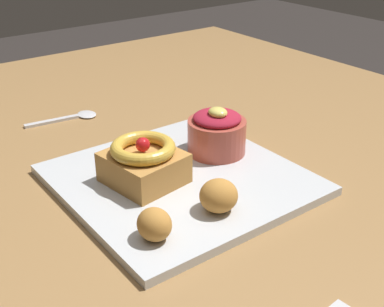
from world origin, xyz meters
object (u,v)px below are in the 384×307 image
(spoon, at_px, (72,117))
(fritter_front, at_px, (154,224))
(front_plate, at_px, (180,180))
(cake_slice, at_px, (144,162))
(berry_ramekin, at_px, (217,132))
(fritter_middle, at_px, (219,196))

(spoon, bearing_deg, fritter_front, -95.22)
(front_plate, relative_size, cake_slice, 2.87)
(front_plate, xyz_separation_m, berry_ramekin, (-0.03, 0.09, 0.04))
(fritter_front, bearing_deg, fritter_middle, 91.17)
(front_plate, xyz_separation_m, fritter_front, (0.10, -0.11, 0.02))
(spoon, bearing_deg, fritter_middle, -82.12)
(front_plate, relative_size, fritter_middle, 6.48)
(fritter_front, xyz_separation_m, spoon, (-0.40, 0.09, -0.03))
(fritter_middle, height_order, spoon, fritter_middle)
(front_plate, xyz_separation_m, cake_slice, (-0.02, -0.05, 0.03))
(front_plate, height_order, fritter_middle, fritter_middle)
(berry_ramekin, bearing_deg, fritter_middle, -38.43)
(cake_slice, xyz_separation_m, spoon, (-0.29, 0.03, -0.04))
(front_plate, relative_size, fritter_front, 7.27)
(berry_ramekin, xyz_separation_m, fritter_middle, (0.12, -0.10, -0.01))
(fritter_middle, xyz_separation_m, spoon, (-0.40, -0.01, -0.03))
(berry_ramekin, height_order, fritter_middle, berry_ramekin)
(front_plate, distance_m, cake_slice, 0.06)
(front_plate, bearing_deg, spoon, -176.24)
(fritter_middle, bearing_deg, spoon, -178.95)
(fritter_front, bearing_deg, front_plate, 133.07)
(cake_slice, xyz_separation_m, berry_ramekin, (-0.01, 0.13, 0.00))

